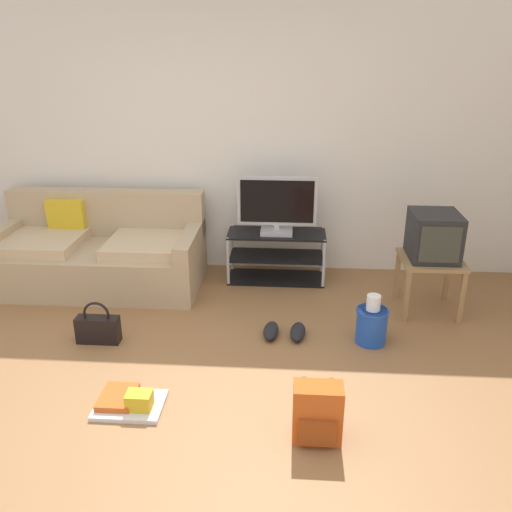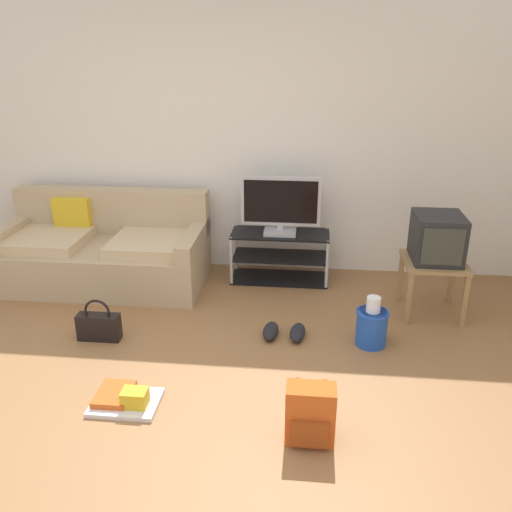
{
  "view_description": "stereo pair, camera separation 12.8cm",
  "coord_description": "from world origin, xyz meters",
  "px_view_note": "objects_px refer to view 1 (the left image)",
  "views": [
    {
      "loc": [
        0.72,
        -2.76,
        2.18
      ],
      "look_at": [
        0.46,
        1.04,
        0.66
      ],
      "focal_mm": 37.55,
      "sensor_mm": 36.0,
      "label": 1
    },
    {
      "loc": [
        0.85,
        -2.75,
        2.18
      ],
      "look_at": [
        0.46,
        1.04,
        0.66
      ],
      "focal_mm": 37.55,
      "sensor_mm": 36.0,
      "label": 2
    }
  ],
  "objects_px": {
    "tv_stand": "(276,256)",
    "floor_tray": "(129,402)",
    "side_table": "(430,267)",
    "flat_tv": "(277,206)",
    "handbag": "(98,328)",
    "sneakers_pair": "(284,331)",
    "backpack": "(317,413)",
    "couch": "(99,253)",
    "cleaning_bucket": "(372,323)",
    "crt_tv": "(434,236)"
  },
  "relations": [
    {
      "from": "tv_stand",
      "to": "cleaning_bucket",
      "type": "height_order",
      "value": "tv_stand"
    },
    {
      "from": "sneakers_pair",
      "to": "floor_tray",
      "type": "bearing_deg",
      "value": -135.42
    },
    {
      "from": "handbag",
      "to": "couch",
      "type": "bearing_deg",
      "value": 107.82
    },
    {
      "from": "flat_tv",
      "to": "side_table",
      "type": "distance_m",
      "value": 1.48
    },
    {
      "from": "floor_tray",
      "to": "flat_tv",
      "type": "bearing_deg",
      "value": 67.01
    },
    {
      "from": "flat_tv",
      "to": "handbag",
      "type": "relative_size",
      "value": 2.16
    },
    {
      "from": "cleaning_bucket",
      "to": "handbag",
      "type": "bearing_deg",
      "value": -176.18
    },
    {
      "from": "backpack",
      "to": "floor_tray",
      "type": "xyz_separation_m",
      "value": [
        -1.19,
        0.21,
        -0.14
      ]
    },
    {
      "from": "cleaning_bucket",
      "to": "sneakers_pair",
      "type": "bearing_deg",
      "value": 176.63
    },
    {
      "from": "tv_stand",
      "to": "floor_tray",
      "type": "height_order",
      "value": "tv_stand"
    },
    {
      "from": "backpack",
      "to": "handbag",
      "type": "distance_m",
      "value": 1.93
    },
    {
      "from": "flat_tv",
      "to": "sneakers_pair",
      "type": "xyz_separation_m",
      "value": [
        0.11,
        -1.09,
        -0.71
      ]
    },
    {
      "from": "side_table",
      "to": "backpack",
      "type": "xyz_separation_m",
      "value": [
        -1.01,
        -1.72,
        -0.22
      ]
    },
    {
      "from": "flat_tv",
      "to": "side_table",
      "type": "height_order",
      "value": "flat_tv"
    },
    {
      "from": "flat_tv",
      "to": "side_table",
      "type": "relative_size",
      "value": 1.47
    },
    {
      "from": "flat_tv",
      "to": "backpack",
      "type": "height_order",
      "value": "flat_tv"
    },
    {
      "from": "tv_stand",
      "to": "handbag",
      "type": "relative_size",
      "value": 2.72
    },
    {
      "from": "crt_tv",
      "to": "couch",
      "type": "bearing_deg",
      "value": 173.52
    },
    {
      "from": "couch",
      "to": "handbag",
      "type": "relative_size",
      "value": 5.61
    },
    {
      "from": "tv_stand",
      "to": "flat_tv",
      "type": "height_order",
      "value": "flat_tv"
    },
    {
      "from": "cleaning_bucket",
      "to": "floor_tray",
      "type": "relative_size",
      "value": 0.93
    },
    {
      "from": "couch",
      "to": "crt_tv",
      "type": "xyz_separation_m",
      "value": [
        3.02,
        -0.34,
        0.37
      ]
    },
    {
      "from": "couch",
      "to": "crt_tv",
      "type": "height_order",
      "value": "crt_tv"
    },
    {
      "from": "side_table",
      "to": "crt_tv",
      "type": "height_order",
      "value": "crt_tv"
    },
    {
      "from": "backpack",
      "to": "sneakers_pair",
      "type": "relative_size",
      "value": 1.03
    },
    {
      "from": "flat_tv",
      "to": "cleaning_bucket",
      "type": "height_order",
      "value": "flat_tv"
    },
    {
      "from": "crt_tv",
      "to": "backpack",
      "type": "distance_m",
      "value": 2.08
    },
    {
      "from": "side_table",
      "to": "floor_tray",
      "type": "relative_size",
      "value": 1.17
    },
    {
      "from": "side_table",
      "to": "floor_tray",
      "type": "height_order",
      "value": "side_table"
    },
    {
      "from": "handbag",
      "to": "floor_tray",
      "type": "distance_m",
      "value": 0.91
    },
    {
      "from": "side_table",
      "to": "sneakers_pair",
      "type": "bearing_deg",
      "value": -155.59
    },
    {
      "from": "tv_stand",
      "to": "backpack",
      "type": "xyz_separation_m",
      "value": [
        0.32,
        -2.28,
        -0.06
      ]
    },
    {
      "from": "couch",
      "to": "tv_stand",
      "type": "distance_m",
      "value": 1.7
    },
    {
      "from": "cleaning_bucket",
      "to": "sneakers_pair",
      "type": "height_order",
      "value": "cleaning_bucket"
    },
    {
      "from": "flat_tv",
      "to": "floor_tray",
      "type": "relative_size",
      "value": 1.72
    },
    {
      "from": "side_table",
      "to": "couch",
      "type": "bearing_deg",
      "value": 173.22
    },
    {
      "from": "side_table",
      "to": "handbag",
      "type": "bearing_deg",
      "value": -164.57
    },
    {
      "from": "cleaning_bucket",
      "to": "sneakers_pair",
      "type": "distance_m",
      "value": 0.68
    },
    {
      "from": "handbag",
      "to": "sneakers_pair",
      "type": "relative_size",
      "value": 0.98
    },
    {
      "from": "tv_stand",
      "to": "sneakers_pair",
      "type": "distance_m",
      "value": 1.14
    },
    {
      "from": "couch",
      "to": "side_table",
      "type": "relative_size",
      "value": 3.81
    },
    {
      "from": "handbag",
      "to": "flat_tv",
      "type": "bearing_deg",
      "value": 43.56
    },
    {
      "from": "side_table",
      "to": "sneakers_pair",
      "type": "distance_m",
      "value": 1.39
    },
    {
      "from": "tv_stand",
      "to": "crt_tv",
      "type": "bearing_deg",
      "value": -22.21
    },
    {
      "from": "crt_tv",
      "to": "handbag",
      "type": "bearing_deg",
      "value": -164.25
    },
    {
      "from": "side_table",
      "to": "crt_tv",
      "type": "distance_m",
      "value": 0.28
    },
    {
      "from": "side_table",
      "to": "backpack",
      "type": "height_order",
      "value": "side_table"
    },
    {
      "from": "handbag",
      "to": "sneakers_pair",
      "type": "bearing_deg",
      "value": 7.14
    },
    {
      "from": "flat_tv",
      "to": "handbag",
      "type": "xyz_separation_m",
      "value": [
        -1.34,
        -1.27,
        -0.64
      ]
    },
    {
      "from": "backpack",
      "to": "cleaning_bucket",
      "type": "height_order",
      "value": "cleaning_bucket"
    }
  ]
}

